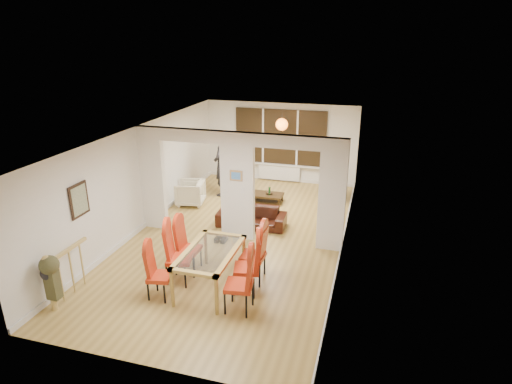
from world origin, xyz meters
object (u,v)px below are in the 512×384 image
at_px(dining_chair_lb, 179,255).
at_px(bottle, 269,191).
at_px(armchair, 190,193).
at_px(coffee_table, 264,198).
at_px(dining_chair_rc, 253,252).
at_px(dining_table, 211,269).
at_px(dining_chair_ra, 239,281).
at_px(sofa, 251,217).
at_px(person, 222,164).
at_px(dining_chair_lc, 189,246).
at_px(bowl, 269,193).
at_px(dining_chair_la, 159,273).
at_px(television, 336,191).
at_px(dining_chair_rb, 247,264).

bearing_deg(dining_chair_lb, bottle, 68.33).
height_order(armchair, coffee_table, armchair).
bearing_deg(bottle, dining_chair_rc, -80.36).
xyz_separation_m(dining_table, dining_chair_ra, (0.76, -0.56, 0.20)).
bearing_deg(sofa, person, 125.34).
bearing_deg(person, dining_chair_lb, 13.38).
bearing_deg(dining_chair_lc, bowl, 81.39).
distance_m(dining_chair_rc, bottle, 4.13).
height_order(coffee_table, bottle, bottle).
relative_size(dining_chair_lc, bottle, 4.28).
bearing_deg(dining_chair_lb, dining_chair_la, -115.14).
xyz_separation_m(armchair, bowl, (2.16, 0.79, -0.07)).
height_order(dining_chair_lb, dining_chair_ra, same).
distance_m(dining_chair_lb, television, 6.04).
distance_m(sofa, television, 3.19).
height_order(dining_table, bottle, dining_table).
bearing_deg(dining_chair_ra, armchair, 115.01).
height_order(dining_chair_ra, dining_chair_rc, dining_chair_ra).
xyz_separation_m(person, television, (3.39, 0.61, -0.72)).
xyz_separation_m(bottle, bowl, (-0.02, 0.06, -0.10)).
bearing_deg(person, dining_chair_rb, 27.97).
xyz_separation_m(dining_chair_la, armchair, (-1.40, 4.47, -0.16)).
height_order(person, television, person).
distance_m(armchair, television, 4.32).
distance_m(dining_chair_lb, dining_chair_rc, 1.45).
bearing_deg(bottle, person, 169.63).
xyz_separation_m(dining_chair_rb, bottle, (-0.72, 4.58, -0.21)).
xyz_separation_m(dining_chair_ra, sofa, (-0.80, 3.49, -0.34)).
distance_m(dining_chair_rc, sofa, 2.52).
distance_m(dining_table, bottle, 4.62).
distance_m(sofa, bowl, 1.74).
relative_size(dining_table, bowl, 8.49).
xyz_separation_m(dining_chair_rc, coffee_table, (-0.87, 4.12, -0.45)).
distance_m(dining_chair_rb, person, 5.39).
relative_size(television, bowl, 4.33).
height_order(sofa, coffee_table, sofa).
distance_m(dining_chair_lc, armchair, 3.71).
bearing_deg(person, armchair, -28.27).
relative_size(dining_chair_lb, dining_chair_ra, 1.00).
bearing_deg(dining_chair_ra, bottle, 89.89).
relative_size(dining_chair_ra, dining_chair_rc, 1.03).
distance_m(dining_chair_la, dining_chair_lb, 0.61).
relative_size(person, bowl, 9.73).
distance_m(dining_chair_lb, dining_chair_lc, 0.49).
bearing_deg(coffee_table, dining_chair_rc, -78.11).
bearing_deg(bowl, sofa, -90.94).
bearing_deg(dining_chair_ra, dining_chair_rb, 85.34).
height_order(dining_chair_rc, sofa, dining_chair_rc).
xyz_separation_m(dining_chair_lc, coffee_table, (0.50, 4.17, -0.41)).
height_order(dining_chair_la, coffee_table, dining_chair_la).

